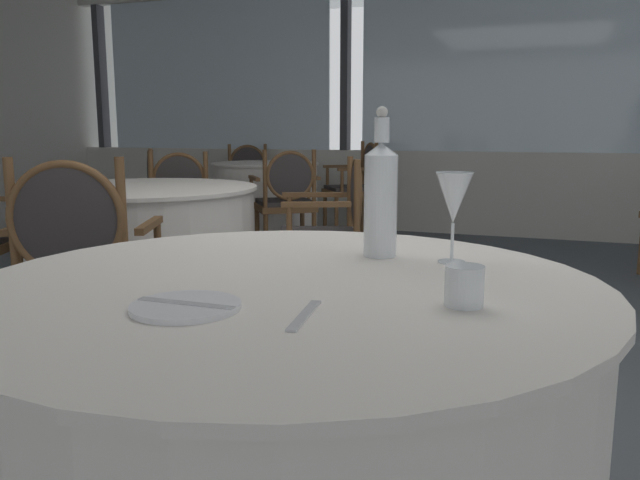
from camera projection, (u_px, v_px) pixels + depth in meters
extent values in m
plane|color=#4C5156|center=(401.00, 387.00, 2.67)|extent=(14.44, 14.44, 0.00)
cube|color=beige|center=(493.00, 194.00, 6.45)|extent=(10.13, 0.12, 0.85)
cube|color=silver|center=(215.00, 74.00, 7.32)|extent=(2.80, 0.02, 1.71)
cube|color=#333338|center=(101.00, 78.00, 7.84)|extent=(0.08, 0.14, 1.71)
cube|color=silver|center=(500.00, 64.00, 6.25)|extent=(2.80, 0.02, 1.71)
cube|color=#333338|center=(346.00, 69.00, 6.77)|extent=(0.08, 0.14, 1.71)
cylinder|color=white|center=(286.00, 285.00, 1.33)|extent=(1.32, 1.32, 0.02)
cylinder|color=white|center=(288.00, 452.00, 1.39)|extent=(1.28, 1.28, 0.74)
cylinder|color=white|center=(186.00, 306.00, 1.11)|extent=(0.19, 0.19, 0.01)
cube|color=silver|center=(186.00, 304.00, 1.11)|extent=(0.19, 0.02, 0.00)
cube|color=silver|center=(305.00, 315.00, 1.07)|extent=(0.04, 0.18, 0.00)
cylinder|color=white|center=(381.00, 206.00, 1.56)|extent=(0.08, 0.08, 0.25)
cone|color=white|center=(381.00, 149.00, 1.53)|extent=(0.08, 0.08, 0.03)
cylinder|color=white|center=(382.00, 130.00, 1.53)|extent=(0.04, 0.04, 0.06)
sphere|color=silver|center=(382.00, 112.00, 1.52)|extent=(0.03, 0.03, 0.03)
cylinder|color=white|center=(451.00, 262.00, 1.50)|extent=(0.06, 0.06, 0.00)
cylinder|color=white|center=(452.00, 242.00, 1.49)|extent=(0.01, 0.01, 0.09)
cone|color=white|center=(454.00, 198.00, 1.47)|extent=(0.09, 0.09, 0.12)
cylinder|color=white|center=(464.00, 286.00, 1.13)|extent=(0.07, 0.07, 0.07)
cylinder|color=white|center=(265.00, 164.00, 6.04)|extent=(1.02, 1.02, 0.02)
cylinder|color=white|center=(266.00, 203.00, 6.10)|extent=(0.99, 0.99, 0.74)
cube|color=brown|center=(251.00, 190.00, 6.90)|extent=(0.64, 0.64, 0.05)
cube|color=#383333|center=(251.00, 186.00, 6.90)|extent=(0.59, 0.59, 0.04)
cylinder|color=brown|center=(273.00, 212.00, 6.80)|extent=(0.04, 0.04, 0.39)
cylinder|color=brown|center=(236.00, 213.00, 6.70)|extent=(0.04, 0.04, 0.39)
cylinder|color=brown|center=(266.00, 208.00, 7.18)|extent=(0.04, 0.04, 0.39)
cylinder|color=brown|center=(231.00, 209.00, 7.08)|extent=(0.04, 0.04, 0.39)
cylinder|color=brown|center=(265.00, 165.00, 7.10)|extent=(0.04, 0.04, 0.47)
cylinder|color=brown|center=(230.00, 165.00, 7.00)|extent=(0.04, 0.04, 0.47)
ellipsoid|color=#383333|center=(247.00, 163.00, 7.06)|extent=(0.35, 0.27, 0.39)
torus|color=brown|center=(247.00, 163.00, 7.06)|extent=(0.35, 0.26, 0.41)
cube|color=brown|center=(274.00, 167.00, 6.91)|extent=(0.24, 0.32, 0.03)
cylinder|color=brown|center=(276.00, 178.00, 6.79)|extent=(0.03, 0.03, 0.22)
cube|color=brown|center=(228.00, 168.00, 6.78)|extent=(0.24, 0.32, 0.03)
cylinder|color=brown|center=(230.00, 179.00, 6.66)|extent=(0.03, 0.03, 0.22)
cube|color=brown|center=(175.00, 201.00, 5.87)|extent=(0.64, 0.64, 0.05)
cube|color=#383333|center=(175.00, 196.00, 5.86)|extent=(0.59, 0.59, 0.04)
cylinder|color=brown|center=(196.00, 221.00, 6.15)|extent=(0.04, 0.04, 0.39)
cylinder|color=brown|center=(200.00, 227.00, 5.77)|extent=(0.04, 0.04, 0.39)
cylinder|color=brown|center=(154.00, 222.00, 6.04)|extent=(0.04, 0.04, 0.39)
cylinder|color=brown|center=(154.00, 229.00, 5.66)|extent=(0.04, 0.04, 0.39)
cylinder|color=brown|center=(151.00, 173.00, 5.96)|extent=(0.04, 0.04, 0.45)
cylinder|color=brown|center=(152.00, 176.00, 5.58)|extent=(0.04, 0.04, 0.45)
ellipsoid|color=#383333|center=(150.00, 172.00, 5.77)|extent=(0.27, 0.35, 0.38)
torus|color=brown|center=(150.00, 172.00, 5.77)|extent=(0.26, 0.34, 0.39)
cube|color=brown|center=(175.00, 172.00, 6.07)|extent=(0.32, 0.24, 0.03)
cylinder|color=brown|center=(190.00, 184.00, 6.13)|extent=(0.03, 0.03, 0.22)
cube|color=brown|center=(178.00, 176.00, 5.59)|extent=(0.32, 0.24, 0.03)
cylinder|color=brown|center=(194.00, 188.00, 5.65)|extent=(0.03, 0.03, 0.22)
cube|color=brown|center=(285.00, 207.00, 5.28)|extent=(0.64, 0.64, 0.05)
cube|color=#383333|center=(285.00, 202.00, 5.28)|extent=(0.59, 0.59, 0.04)
cylinder|color=brown|center=(257.00, 231.00, 5.46)|extent=(0.04, 0.04, 0.41)
cylinder|color=brown|center=(302.00, 230.00, 5.57)|extent=(0.04, 0.04, 0.41)
cylinder|color=brown|center=(266.00, 239.00, 5.08)|extent=(0.04, 0.04, 0.41)
cylinder|color=brown|center=(314.00, 237.00, 5.19)|extent=(0.04, 0.04, 0.41)
cylinder|color=brown|center=(265.00, 179.00, 5.00)|extent=(0.04, 0.04, 0.46)
cylinder|color=brown|center=(314.00, 178.00, 5.10)|extent=(0.04, 0.04, 0.46)
ellipsoid|color=#383333|center=(290.00, 176.00, 5.03)|extent=(0.35, 0.27, 0.38)
torus|color=brown|center=(290.00, 176.00, 5.03)|extent=(0.34, 0.26, 0.40)
cube|color=brown|center=(254.00, 178.00, 5.19)|extent=(0.24, 0.32, 0.03)
cylinder|color=brown|center=(252.00, 190.00, 5.35)|extent=(0.03, 0.03, 0.22)
cube|color=brown|center=(313.00, 177.00, 5.33)|extent=(0.24, 0.32, 0.03)
cylinder|color=brown|center=(309.00, 189.00, 5.48)|extent=(0.03, 0.03, 0.22)
cube|color=brown|center=(350.00, 192.00, 6.31)|extent=(0.64, 0.64, 0.05)
cube|color=#383333|center=(350.00, 188.00, 6.31)|extent=(0.59, 0.59, 0.04)
cylinder|color=brown|center=(336.00, 219.00, 6.11)|extent=(0.04, 0.04, 0.43)
cylinder|color=brown|center=(325.00, 214.00, 6.49)|extent=(0.04, 0.04, 0.43)
cylinder|color=brown|center=(375.00, 218.00, 6.22)|extent=(0.04, 0.04, 0.43)
cylinder|color=brown|center=(362.00, 213.00, 6.60)|extent=(0.04, 0.04, 0.43)
cylinder|color=brown|center=(376.00, 167.00, 6.13)|extent=(0.04, 0.04, 0.47)
cylinder|color=brown|center=(362.00, 165.00, 6.51)|extent=(0.04, 0.04, 0.47)
ellipsoid|color=#383333|center=(371.00, 163.00, 6.32)|extent=(0.27, 0.35, 0.40)
torus|color=brown|center=(371.00, 163.00, 6.32)|extent=(0.27, 0.35, 0.41)
cube|color=brown|center=(356.00, 169.00, 6.03)|extent=(0.32, 0.24, 0.03)
cylinder|color=brown|center=(342.00, 181.00, 6.01)|extent=(0.03, 0.03, 0.22)
cube|color=brown|center=(341.00, 166.00, 6.50)|extent=(0.32, 0.24, 0.03)
cylinder|color=brown|center=(327.00, 177.00, 6.48)|extent=(0.03, 0.03, 0.22)
cylinder|color=white|center=(141.00, 188.00, 3.50)|extent=(1.28, 1.28, 0.02)
cylinder|color=white|center=(145.00, 256.00, 3.57)|extent=(1.24, 1.24, 0.74)
cube|color=brown|center=(175.00, 221.00, 4.52)|extent=(0.60, 0.60, 0.05)
cube|color=#383333|center=(175.00, 215.00, 4.51)|extent=(0.55, 0.55, 0.04)
cylinder|color=brown|center=(201.00, 257.00, 4.37)|extent=(0.04, 0.04, 0.40)
cylinder|color=brown|center=(142.00, 258.00, 4.35)|extent=(0.04, 0.04, 0.40)
cylinder|color=brown|center=(208.00, 246.00, 4.77)|extent=(0.04, 0.04, 0.40)
cylinder|color=brown|center=(154.00, 247.00, 4.75)|extent=(0.04, 0.04, 0.40)
cylinder|color=brown|center=(206.00, 183.00, 4.68)|extent=(0.04, 0.04, 0.46)
cylinder|color=brown|center=(152.00, 183.00, 4.67)|extent=(0.04, 0.04, 0.46)
ellipsoid|color=#383333|center=(179.00, 179.00, 4.69)|extent=(0.38, 0.20, 0.38)
torus|color=brown|center=(179.00, 179.00, 4.69)|extent=(0.38, 0.18, 0.40)
cube|color=brown|center=(209.00, 186.00, 4.47)|extent=(0.17, 0.35, 0.03)
cylinder|color=brown|center=(207.00, 204.00, 4.35)|extent=(0.03, 0.03, 0.22)
cube|color=brown|center=(138.00, 187.00, 4.45)|extent=(0.17, 0.35, 0.03)
cylinder|color=brown|center=(134.00, 205.00, 4.33)|extent=(0.03, 0.03, 0.22)
cylinder|color=brown|center=(21.00, 278.00, 3.76)|extent=(0.04, 0.04, 0.40)
cylinder|color=brown|center=(13.00, 217.00, 3.75)|extent=(0.03, 0.03, 0.22)
cube|color=brown|center=(90.00, 285.00, 2.59)|extent=(0.60, 0.60, 0.05)
cube|color=#383333|center=(89.00, 275.00, 2.59)|extent=(0.55, 0.55, 0.04)
cylinder|color=brown|center=(61.00, 326.00, 2.82)|extent=(0.04, 0.04, 0.42)
cylinder|color=brown|center=(152.00, 324.00, 2.84)|extent=(0.04, 0.04, 0.42)
cylinder|color=brown|center=(24.00, 357.00, 2.43)|extent=(0.04, 0.04, 0.42)
cylinder|color=brown|center=(130.00, 356.00, 2.45)|extent=(0.04, 0.04, 0.42)
cylinder|color=brown|center=(13.00, 226.00, 2.34)|extent=(0.04, 0.04, 0.51)
cylinder|color=brown|center=(123.00, 225.00, 2.36)|extent=(0.04, 0.04, 0.51)
ellipsoid|color=#383333|center=(66.00, 219.00, 2.33)|extent=(0.38, 0.20, 0.43)
torus|color=brown|center=(66.00, 219.00, 2.33)|extent=(0.42, 0.20, 0.44)
cube|color=brown|center=(25.00, 226.00, 2.56)|extent=(0.17, 0.35, 0.03)
cylinder|color=brown|center=(40.00, 246.00, 2.72)|extent=(0.03, 0.03, 0.22)
cube|color=brown|center=(150.00, 225.00, 2.58)|extent=(0.17, 0.35, 0.03)
cylinder|color=brown|center=(158.00, 245.00, 2.74)|extent=(0.03, 0.03, 0.22)
cube|color=brown|center=(318.00, 242.00, 3.60)|extent=(0.60, 0.60, 0.05)
cube|color=#383333|center=(318.00, 235.00, 3.59)|extent=(0.55, 0.55, 0.04)
cylinder|color=brown|center=(283.00, 291.00, 3.43)|extent=(0.04, 0.04, 0.41)
cylinder|color=brown|center=(284.00, 274.00, 3.83)|extent=(0.04, 0.04, 0.41)
cylinder|color=brown|center=(356.00, 290.00, 3.45)|extent=(0.04, 0.04, 0.41)
cylinder|color=brown|center=(349.00, 274.00, 3.85)|extent=(0.04, 0.04, 0.41)
cylinder|color=brown|center=(357.00, 202.00, 3.37)|extent=(0.04, 0.04, 0.45)
cylinder|color=brown|center=(350.00, 195.00, 3.76)|extent=(0.04, 0.04, 0.45)
ellipsoid|color=#383333|center=(356.00, 194.00, 3.56)|extent=(0.20, 0.38, 0.38)
torus|color=brown|center=(356.00, 194.00, 3.56)|extent=(0.18, 0.37, 0.39)
cube|color=brown|center=(316.00, 204.00, 3.31)|extent=(0.35, 0.17, 0.03)
cylinder|color=brown|center=(289.00, 225.00, 3.32)|extent=(0.03, 0.03, 0.22)
cube|color=brown|center=(313.00, 195.00, 3.80)|extent=(0.35, 0.17, 0.03)
cylinder|color=brown|center=(289.00, 213.00, 3.82)|extent=(0.03, 0.03, 0.22)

